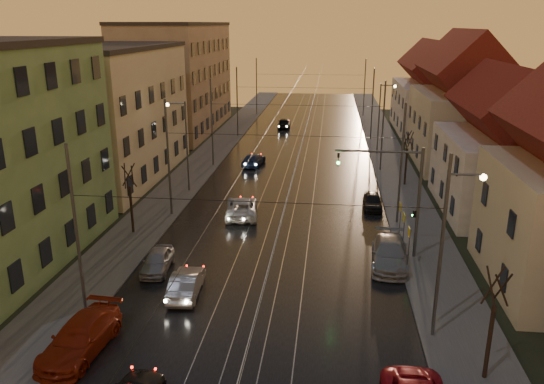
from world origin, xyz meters
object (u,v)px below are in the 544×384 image
(parked_right_1, at_px, (390,254))
(parked_left_2, at_px, (80,338))
(traffic_light_mast, at_px, (403,189))
(driving_car_4, at_px, (284,123))
(driving_car_2, at_px, (242,207))
(driving_car_3, at_px, (253,160))
(driving_car_1, at_px, (186,283))
(parked_right_2, at_px, (372,201))
(street_lamp_2, at_px, (183,138))
(street_lamp_3, at_px, (382,112))
(street_lamp_1, at_px, (449,235))
(parked_left_3, at_px, (157,261))

(parked_right_1, bearing_deg, parked_left_2, -139.45)
(traffic_light_mast, bearing_deg, driving_car_4, 104.55)
(driving_car_2, distance_m, parked_left_2, 18.90)
(traffic_light_mast, relative_size, driving_car_4, 1.65)
(traffic_light_mast, distance_m, driving_car_4, 44.23)
(parked_right_1, bearing_deg, driving_car_3, 121.68)
(traffic_light_mast, relative_size, driving_car_1, 1.75)
(traffic_light_mast, height_order, driving_car_4, traffic_light_mast)
(parked_right_1, xyz_separation_m, parked_right_2, (-0.32, 10.57, -0.16))
(driving_car_3, bearing_deg, traffic_light_mast, 127.01)
(street_lamp_2, xyz_separation_m, driving_car_1, (4.98, -18.21, -4.21))
(street_lamp_2, relative_size, driving_car_3, 1.83)
(parked_left_2, bearing_deg, driving_car_2, 81.26)
(street_lamp_3, xyz_separation_m, parked_left_2, (-16.55, -39.98, -4.13))
(driving_car_4, bearing_deg, driving_car_1, 86.53)
(street_lamp_1, height_order, street_lamp_3, same)
(driving_car_4, bearing_deg, driving_car_3, 84.02)
(parked_right_2, bearing_deg, traffic_light_mast, -83.84)
(street_lamp_1, relative_size, parked_left_2, 1.54)
(street_lamp_1, height_order, parked_right_1, street_lamp_1)
(parked_right_2, bearing_deg, driving_car_4, 107.06)
(parked_left_3, bearing_deg, driving_car_1, -51.85)
(street_lamp_2, xyz_separation_m, driving_car_2, (5.96, -5.57, -4.18))
(parked_right_1, relative_size, parked_right_2, 1.48)
(street_lamp_2, bearing_deg, parked_right_2, -9.29)
(driving_car_1, height_order, parked_left_2, parked_left_2)
(driving_car_1, distance_m, parked_left_2, 6.66)
(street_lamp_2, bearing_deg, parked_left_3, -80.93)
(street_lamp_3, bearing_deg, driving_car_2, -119.60)
(traffic_light_mast, distance_m, driving_car_1, 14.16)
(driving_car_2, distance_m, driving_car_3, 15.31)
(driving_car_2, bearing_deg, parked_left_3, 62.91)
(parked_right_2, bearing_deg, driving_car_3, 133.11)
(parked_left_2, distance_m, parked_right_2, 25.78)
(traffic_light_mast, height_order, parked_right_1, traffic_light_mast)
(parked_left_3, distance_m, parked_right_1, 14.15)
(driving_car_1, distance_m, parked_right_2, 19.14)
(street_lamp_2, xyz_separation_m, parked_left_3, (2.47, -15.47, -4.25))
(parked_left_2, height_order, parked_right_1, parked_right_1)
(street_lamp_2, distance_m, parked_right_1, 21.48)
(street_lamp_2, bearing_deg, street_lamp_1, -47.68)
(driving_car_4, distance_m, parked_right_2, 34.78)
(street_lamp_1, relative_size, parked_left_3, 2.13)
(street_lamp_1, distance_m, driving_car_1, 13.99)
(street_lamp_3, height_order, parked_right_1, street_lamp_3)
(street_lamp_1, distance_m, street_lamp_3, 36.00)
(driving_car_1, bearing_deg, driving_car_4, -95.15)
(driving_car_3, bearing_deg, street_lamp_2, 71.47)
(street_lamp_3, height_order, parked_left_3, street_lamp_3)
(street_lamp_3, relative_size, driving_car_1, 1.94)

